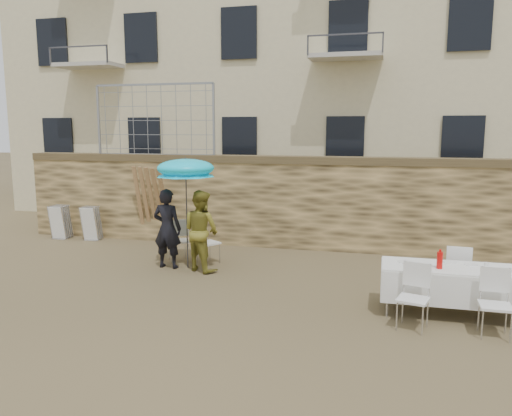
% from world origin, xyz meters
% --- Properties ---
extents(ground, '(80.00, 80.00, 0.00)m').
position_xyz_m(ground, '(0.00, 0.00, 0.00)').
color(ground, brown).
rests_on(ground, ground).
extents(stone_wall, '(13.00, 0.50, 2.20)m').
position_xyz_m(stone_wall, '(0.00, 5.00, 1.10)').
color(stone_wall, olive).
rests_on(stone_wall, ground).
extents(apartment_building, '(20.00, 8.00, 15.00)m').
position_xyz_m(apartment_building, '(0.00, 12.00, 7.50)').
color(apartment_building, beige).
rests_on(apartment_building, ground).
extents(chain_link_fence, '(3.20, 0.06, 1.80)m').
position_xyz_m(chain_link_fence, '(-3.00, 5.00, 3.10)').
color(chain_link_fence, gray).
rests_on(chain_link_fence, stone_wall).
extents(man_suit, '(0.62, 0.42, 1.67)m').
position_xyz_m(man_suit, '(-1.59, 2.52, 0.84)').
color(man_suit, black).
rests_on(man_suit, ground).
extents(woman_dress, '(1.01, 0.93, 1.67)m').
position_xyz_m(woman_dress, '(-0.84, 2.52, 0.83)').
color(woman_dress, '#ADA335').
rests_on(woman_dress, ground).
extents(umbrella, '(1.22, 1.22, 2.15)m').
position_xyz_m(umbrella, '(-1.19, 2.62, 2.03)').
color(umbrella, '#3F3F44').
rests_on(umbrella, ground).
extents(couple_chair_left, '(0.66, 0.66, 0.96)m').
position_xyz_m(couple_chair_left, '(-1.59, 3.07, 0.48)').
color(couple_chair_left, white).
rests_on(couple_chair_left, ground).
extents(couple_chair_right, '(0.67, 0.67, 0.96)m').
position_xyz_m(couple_chair_right, '(-0.89, 3.07, 0.48)').
color(couple_chair_right, white).
rests_on(couple_chair_right, ground).
extents(banquet_table, '(2.10, 0.85, 0.78)m').
position_xyz_m(banquet_table, '(3.81, 1.14, 0.73)').
color(banquet_table, white).
rests_on(banquet_table, ground).
extents(soda_bottle, '(0.09, 0.09, 0.26)m').
position_xyz_m(soda_bottle, '(3.61, 0.99, 0.91)').
color(soda_bottle, red).
rests_on(soda_bottle, banquet_table).
extents(table_chair_front_left, '(0.59, 0.59, 0.96)m').
position_xyz_m(table_chair_front_left, '(3.21, 0.39, 0.48)').
color(table_chair_front_left, white).
rests_on(table_chair_front_left, ground).
extents(table_chair_front_right, '(0.49, 0.49, 0.96)m').
position_xyz_m(table_chair_front_right, '(4.31, 0.39, 0.48)').
color(table_chair_front_right, white).
rests_on(table_chair_front_right, ground).
extents(table_chair_back, '(0.51, 0.51, 0.96)m').
position_xyz_m(table_chair_back, '(4.01, 1.94, 0.48)').
color(table_chair_back, white).
rests_on(table_chair_back, ground).
extents(chair_stack_left, '(0.46, 0.47, 0.92)m').
position_xyz_m(chair_stack_left, '(-5.51, 4.55, 0.46)').
color(chair_stack_left, white).
rests_on(chair_stack_left, ground).
extents(chair_stack_right, '(0.46, 0.40, 0.92)m').
position_xyz_m(chair_stack_right, '(-4.61, 4.55, 0.46)').
color(chair_stack_right, white).
rests_on(chair_stack_right, ground).
extents(wood_planks, '(0.70, 0.20, 2.00)m').
position_xyz_m(wood_planks, '(-3.01, 4.62, 1.00)').
color(wood_planks, '#A37749').
rests_on(wood_planks, ground).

